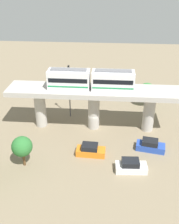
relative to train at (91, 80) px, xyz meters
name	(u,v)px	position (x,y,z in m)	size (l,w,h in m)	color
ground_plane	(94,127)	(0.00, -0.51, -8.73)	(120.00, 120.00, 0.00)	#84755B
viaduct	(94,99)	(0.00, -0.51, -3.27)	(5.20, 28.00, 7.20)	#B7B2AA
train	(91,80)	(0.00, 0.00, 0.00)	(2.64, 13.55, 3.24)	white
parked_car_blue	(150,146)	(-5.72, -9.42, -7.99)	(2.53, 4.46, 1.76)	#284CB7
parked_car_orange	(91,150)	(-7.59, -0.56, -7.99)	(1.98, 4.27, 1.76)	orange
parked_car_white	(131,166)	(-10.63, -6.23, -7.99)	(2.03, 4.29, 1.76)	white
tree_near_viaduct	(22,147)	(-10.65, 8.39, -5.60)	(2.80, 2.80, 4.56)	brown
tree_mid_lot	(147,91)	(8.92, -10.29, -5.54)	(3.20, 3.20, 4.81)	brown
signal_post	(69,90)	(3.40, 4.04, -3.31)	(0.44, 0.28, 9.80)	#4C4C51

